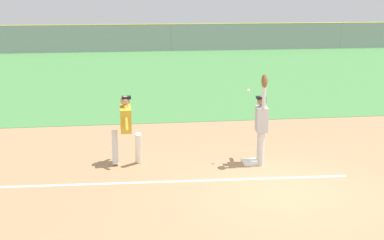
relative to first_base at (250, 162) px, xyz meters
name	(u,v)px	position (x,y,z in m)	size (l,w,h in m)	color
ground_plane	(286,193)	(0.32, -1.94, -0.04)	(78.66, 78.66, 0.00)	tan
outfield_grass	(190,74)	(0.32, 14.08, -0.04)	(48.64, 19.68, 0.01)	#4C8C47
chalk_foul_line	(83,184)	(-4.00, -0.90, -0.04)	(12.00, 0.10, 0.01)	white
first_base	(250,162)	(0.00, 0.00, 0.00)	(0.38, 0.38, 0.08)	white
fielder	(262,120)	(0.23, -0.10, 1.08)	(0.30, 0.90, 2.28)	silver
runner	(126,125)	(-3.02, 0.36, 0.96)	(0.72, 0.84, 1.72)	white
baseball	(249,90)	(-0.08, 0.03, 1.80)	(0.07, 0.07, 0.07)	white
outfield_fence	(172,38)	(0.32, 23.92, 0.89)	(48.72, 0.08, 1.87)	#93999E
parked_car_tan	(71,38)	(-6.81, 27.34, 0.63)	(4.47, 2.26, 1.25)	tan
parked_car_blue	(143,38)	(-1.59, 27.08, 0.63)	(4.53, 2.39, 1.25)	#23389E
parked_car_black	(222,36)	(4.43, 27.39, 0.63)	(4.53, 2.38, 1.25)	black
parked_car_silver	(293,35)	(10.09, 27.55, 0.63)	(4.45, 2.22, 1.25)	#B7B7BC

